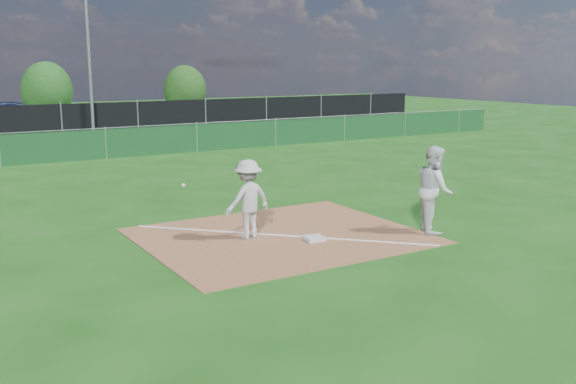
# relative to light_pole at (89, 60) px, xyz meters

# --- Properties ---
(ground) EXTENTS (90.00, 90.00, 0.00)m
(ground) POSITION_rel_light_pole_xyz_m (-1.50, -12.70, -4.00)
(ground) COLOR #144A0F
(ground) RESTS_ON ground
(infield_dirt) EXTENTS (6.00, 5.00, 0.02)m
(infield_dirt) POSITION_rel_light_pole_xyz_m (-1.50, -21.70, -3.99)
(infield_dirt) COLOR brown
(infield_dirt) RESTS_ON ground
(foul_line) EXTENTS (5.01, 5.01, 0.01)m
(foul_line) POSITION_rel_light_pole_xyz_m (-1.50, -21.70, -3.98)
(foul_line) COLOR white
(foul_line) RESTS_ON infield_dirt
(green_fence) EXTENTS (44.00, 0.05, 1.20)m
(green_fence) POSITION_rel_light_pole_xyz_m (-1.50, -7.70, -3.40)
(green_fence) COLOR #0F3A1A
(green_fence) RESTS_ON ground
(black_fence) EXTENTS (46.00, 0.04, 1.80)m
(black_fence) POSITION_rel_light_pole_xyz_m (-1.50, 0.30, -3.10)
(black_fence) COLOR black
(black_fence) RESTS_ON ground
(parking_lot) EXTENTS (46.00, 9.00, 0.01)m
(parking_lot) POSITION_rel_light_pole_xyz_m (-1.50, 5.30, -4.00)
(parking_lot) COLOR black
(parking_lot) RESTS_ON ground
(light_pole) EXTENTS (0.16, 0.16, 8.00)m
(light_pole) POSITION_rel_light_pole_xyz_m (0.00, 0.00, 0.00)
(light_pole) COLOR slate
(light_pole) RESTS_ON ground
(first_base) EXTENTS (0.46, 0.46, 0.09)m
(first_base) POSITION_rel_light_pole_xyz_m (-1.07, -22.42, -3.94)
(first_base) COLOR silver
(first_base) RESTS_ON infield_dirt
(play_at_first) EXTENTS (2.14, 0.82, 1.75)m
(play_at_first) POSITION_rel_light_pole_xyz_m (-2.20, -21.47, -3.10)
(play_at_first) COLOR silver
(play_at_first) RESTS_ON infield_dirt
(runner) EXTENTS (1.14, 1.22, 2.01)m
(runner) POSITION_rel_light_pole_xyz_m (1.73, -23.16, -3.00)
(runner) COLOR silver
(runner) RESTS_ON ground
(car_mid) EXTENTS (5.35, 2.98, 1.67)m
(car_mid) POSITION_rel_light_pole_xyz_m (-2.85, 5.09, -3.15)
(car_mid) COLOR black
(car_mid) RESTS_ON parking_lot
(car_right) EXTENTS (4.73, 2.36, 1.32)m
(car_right) POSITION_rel_light_pole_xyz_m (1.75, 4.61, -3.33)
(car_right) COLOR black
(car_right) RESTS_ON parking_lot
(tree_mid) EXTENTS (3.34, 3.34, 3.96)m
(tree_mid) POSITION_rel_light_pole_xyz_m (0.09, 11.82, -1.96)
(tree_mid) COLOR #382316
(tree_mid) RESTS_ON ground
(tree_right) EXTENTS (3.12, 3.12, 3.70)m
(tree_right) POSITION_rel_light_pole_xyz_m (9.70, 11.11, -2.10)
(tree_right) COLOR #382316
(tree_right) RESTS_ON ground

